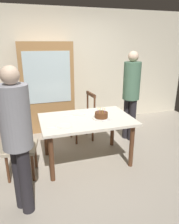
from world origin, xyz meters
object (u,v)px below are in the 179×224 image
plate_near_celebrant (64,126)px  person_celebrant (17,135)px  birthday_cake (101,116)px  person_guest (131,91)px  dining_table (87,124)px  plate_far_side (79,114)px  china_cabinet (47,88)px  chair_spindle_back (83,118)px  chair_upholstered (14,143)px

plate_near_celebrant → person_celebrant: bearing=-135.9°
birthday_cake → person_guest: person_guest is taller
dining_table → plate_far_side: size_ratio=6.54×
china_cabinet → chair_spindle_back: bearing=-52.3°
dining_table → person_celebrant: size_ratio=0.86×
chair_spindle_back → person_guest: bearing=-16.4°
birthday_cake → chair_upholstered: (-1.33, -0.02, -0.26)m
dining_table → chair_upholstered: size_ratio=1.51×
chair_spindle_back → chair_upholstered: bearing=-145.1°
chair_upholstered → dining_table: bearing=4.7°
person_celebrant → dining_table: bearing=38.7°
plate_far_side → chair_spindle_back: 0.70m
dining_table → person_celebrant: (-1.00, -0.80, 0.31)m
person_guest → chair_spindle_back: bearing=163.6°
dining_table → plate_far_side: 0.25m
plate_near_celebrant → chair_spindle_back: (0.56, 1.01, -0.29)m
plate_far_side → person_guest: person_guest is taller
chair_upholstered → chair_spindle_back: bearing=34.9°
china_cabinet → dining_table: bearing=-74.8°
birthday_cake → plate_far_side: size_ratio=1.27×
chair_spindle_back → person_celebrant: size_ratio=0.57×
person_guest → china_cabinet: china_cabinet is taller
plate_far_side → person_celebrant: 1.39m
dining_table → plate_near_celebrant: plate_near_celebrant is taller
chair_spindle_back → chair_upholstered: 1.55m
plate_near_celebrant → china_cabinet: size_ratio=0.12×
chair_spindle_back → person_celebrant: (-1.17, -1.60, 0.50)m
plate_near_celebrant → person_guest: size_ratio=0.13×
dining_table → plate_near_celebrant: bearing=-151.6°
dining_table → person_guest: (1.05, 0.54, 0.34)m
dining_table → birthday_cake: size_ratio=5.14×
birthday_cake → person_guest: (0.83, 0.60, 0.20)m
birthday_cake → plate_near_celebrant: birthday_cake is taller
dining_table → chair_upholstered: 1.12m
person_celebrant → plate_near_celebrant: bearing=44.1°
birthday_cake → chair_upholstered: bearing=-179.0°
dining_table → plate_near_celebrant: 0.46m
chair_upholstered → china_cabinet: (0.68, 1.65, 0.42)m
chair_spindle_back → person_guest: size_ratio=0.55×
person_celebrant → china_cabinet: bearing=76.2°
plate_near_celebrant → chair_upholstered: bearing=170.2°
plate_far_side → chair_upholstered: size_ratio=0.23×
person_celebrant → china_cabinet: 2.43m
plate_far_side → chair_spindle_back: (0.24, 0.58, -0.29)m
birthday_cake → person_celebrant: person_celebrant is taller
birthday_cake → person_celebrant: bearing=-149.0°
plate_near_celebrant → person_celebrant: (-0.61, -0.59, 0.21)m
plate_far_side → china_cabinet: (-0.35, 1.34, 0.20)m
plate_far_side → chair_spindle_back: chair_spindle_back is taller
dining_table → birthday_cake: bearing=-16.7°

